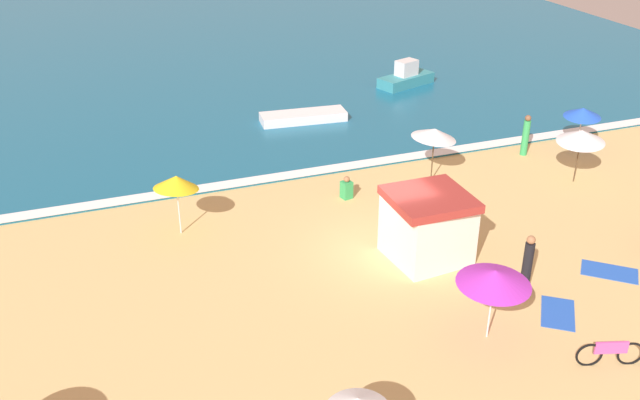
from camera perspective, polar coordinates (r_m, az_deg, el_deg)
The scene contains 17 objects.
ground_plane at distance 24.32m, azimuth 5.21°, elevation -3.61°, with size 60.00×60.00×0.00m, color #D8B775.
ocean_water at distance 49.27m, azimuth -8.94°, elevation 12.20°, with size 60.00×44.00×0.10m, color #196084.
wave_breaker_foam at distance 29.42m, azimuth 0.05°, elevation 2.41°, with size 57.00×0.70×0.01m, color white.
lifeguard_cabana at distance 23.24m, azimuth 8.61°, elevation -2.07°, with size 2.54×2.51×2.28m.
beach_umbrella_1 at distance 33.18m, azimuth 20.30°, elevation 6.59°, with size 2.25×2.25×1.97m.
beach_umbrella_3 at distance 29.71m, azimuth 20.20°, elevation 4.83°, with size 2.62×2.61×2.29m.
beach_umbrella_5 at distance 24.53m, azimuth -11.45°, elevation 1.39°, with size 2.15×2.14×2.28m.
beach_umbrella_6 at distance 28.31m, azimuth 9.15°, elevation 5.28°, with size 2.29×2.27×2.33m.
beach_umbrella_9 at distance 19.51m, azimuth 13.80°, elevation -6.03°, with size 2.25×2.27×2.21m.
parked_bicycle at distance 20.39m, azimuth 22.22°, elevation -11.26°, with size 1.76×0.60×0.76m.
beachgoer_4 at distance 22.30m, azimuth 16.27°, elevation -4.96°, with size 0.35×0.35×1.91m.
beachgoer_5 at distance 27.20m, azimuth 2.14°, elevation 0.92°, with size 0.45×0.45×0.91m.
beachgoer_7 at distance 32.09m, azimuth 16.15°, elevation 4.98°, with size 0.41×0.41×1.82m.
beach_towel_1 at distance 24.58m, azimuth 22.17°, elevation -5.34°, with size 1.93×1.86×0.01m.
beach_towel_2 at distance 22.07m, azimuth 18.51°, elevation -8.58°, with size 1.71×1.85×0.01m.
small_boat_0 at distance 40.23m, azimuth 6.90°, elevation 9.74°, with size 3.51×2.29×1.41m.
small_boat_1 at distance 34.67m, azimuth -1.35°, elevation 6.69°, with size 4.22×1.61×0.44m.
Camera 1 is at (-9.29, -18.81, 12.31)m, focal length 39.96 mm.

